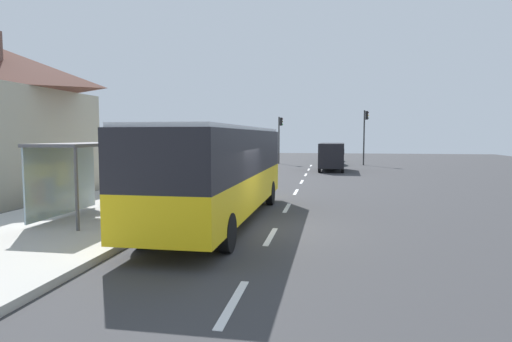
{
  "coord_description": "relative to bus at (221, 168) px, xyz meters",
  "views": [
    {
      "loc": [
        1.84,
        -13.08,
        2.91
      ],
      "look_at": [
        -1.0,
        3.87,
        1.5
      ],
      "focal_mm": 29.99,
      "sensor_mm": 36.0,
      "label": 1
    }
  ],
  "objects": [
    {
      "name": "recycling_bin_yellow",
      "position": [
        -2.49,
        0.58,
        -1.19
      ],
      "size": [
        0.52,
        0.52,
        0.95
      ],
      "primitive_type": "cylinder",
      "color": "yellow",
      "rests_on": "sidewalk_platform"
    },
    {
      "name": "traffic_light_far_side",
      "position": [
        -1.39,
        30.61,
        1.42
      ],
      "size": [
        0.49,
        0.28,
        4.9
      ],
      "color": "#2D2D2D",
      "rests_on": "ground"
    },
    {
      "name": "recycling_bin_red",
      "position": [
        -2.49,
        1.28,
        -1.19
      ],
      "size": [
        0.52,
        0.52,
        0.95
      ],
      "primitive_type": "cylinder",
      "color": "red",
      "rests_on": "sidewalk_platform"
    },
    {
      "name": "lane_stripe_seg_1",
      "position": [
        1.96,
        -1.89,
        -1.84
      ],
      "size": [
        0.16,
        2.2,
        0.01
      ],
      "primitive_type": "cube",
      "color": "silver",
      "rests_on": "ground"
    },
    {
      "name": "bus_shelter",
      "position": [
        -4.7,
        -0.93,
        0.25
      ],
      "size": [
        1.8,
        4.0,
        2.5
      ],
      "color": "#4C4C51",
      "rests_on": "sidewalk_platform"
    },
    {
      "name": "lane_stripe_seg_4",
      "position": [
        1.96,
        13.11,
        -1.84
      ],
      "size": [
        0.16,
        2.2,
        0.01
      ],
      "primitive_type": "cube",
      "color": "silver",
      "rests_on": "ground"
    },
    {
      "name": "sedan_near",
      "position": [
        4.01,
        29.92,
        -1.05
      ],
      "size": [
        1.94,
        4.45,
        1.52
      ],
      "color": "#195933",
      "rests_on": "ground"
    },
    {
      "name": "lane_stripe_seg_7",
      "position": [
        1.96,
        28.11,
        -1.84
      ],
      "size": [
        0.16,
        2.2,
        0.01
      ],
      "primitive_type": "cube",
      "color": "silver",
      "rests_on": "ground"
    },
    {
      "name": "recycling_bin_blue",
      "position": [
        -2.49,
        1.98,
        -1.19
      ],
      "size": [
        0.52,
        0.52,
        0.95
      ],
      "primitive_type": "cylinder",
      "color": "blue",
      "rests_on": "sidewalk_platform"
    },
    {
      "name": "lane_stripe_seg_0",
      "position": [
        1.96,
        -6.89,
        -1.84
      ],
      "size": [
        0.16,
        2.2,
        0.01
      ],
      "primitive_type": "cube",
      "color": "silver",
      "rests_on": "ground"
    },
    {
      "name": "sedan_far",
      "position": [
        4.01,
        36.66,
        -1.05
      ],
      "size": [
        1.94,
        4.45,
        1.52
      ],
      "color": "#195933",
      "rests_on": "ground"
    },
    {
      "name": "sidewalk_platform",
      "position": [
        -4.69,
        1.11,
        -1.75
      ],
      "size": [
        6.2,
        30.0,
        0.18
      ],
      "primitive_type": "cube",
      "color": "#ADAAA3",
      "rests_on": "ground"
    },
    {
      "name": "white_van",
      "position": [
        3.91,
        22.28,
        -0.5
      ],
      "size": [
        2.19,
        5.27,
        2.3
      ],
      "color": "black",
      "rests_on": "ground"
    },
    {
      "name": "traffic_light_near_side",
      "position": [
        7.21,
        29.81,
        1.75
      ],
      "size": [
        0.49,
        0.28,
        5.45
      ],
      "color": "#2D2D2D",
      "rests_on": "ground"
    },
    {
      "name": "ground_plane",
      "position": [
        1.71,
        13.11,
        -1.86
      ],
      "size": [
        56.0,
        92.0,
        0.04
      ],
      "primitive_type": "cube",
      "color": "#38383A"
    },
    {
      "name": "lane_stripe_seg_3",
      "position": [
        1.96,
        8.11,
        -1.84
      ],
      "size": [
        0.16,
        2.2,
        0.01
      ],
      "primitive_type": "cube",
      "color": "silver",
      "rests_on": "ground"
    },
    {
      "name": "lane_stripe_seg_6",
      "position": [
        1.96,
        23.11,
        -1.84
      ],
      "size": [
        0.16,
        2.2,
        0.01
      ],
      "primitive_type": "cube",
      "color": "silver",
      "rests_on": "ground"
    },
    {
      "name": "lane_stripe_seg_2",
      "position": [
        1.96,
        3.11,
        -1.84
      ],
      "size": [
        0.16,
        2.2,
        0.01
      ],
      "primitive_type": "cube",
      "color": "silver",
      "rests_on": "ground"
    },
    {
      "name": "lane_stripe_seg_5",
      "position": [
        1.96,
        18.11,
        -1.84
      ],
      "size": [
        0.16,
        2.2,
        0.01
      ],
      "primitive_type": "cube",
      "color": "silver",
      "rests_on": "ground"
    },
    {
      "name": "bus",
      "position": [
        0.0,
        0.0,
        0.0
      ],
      "size": [
        2.63,
        11.03,
        3.21
      ],
      "color": "yellow",
      "rests_on": "ground"
    }
  ]
}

